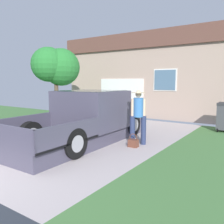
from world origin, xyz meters
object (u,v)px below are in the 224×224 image
at_px(pickup_truck, 88,119).
at_px(front_yard_tree, 56,66).
at_px(house_with_garage, 164,76).
at_px(person_with_hat, 138,115).
at_px(handbag, 133,143).

distance_m(pickup_truck, front_yard_tree, 5.11).
bearing_deg(pickup_truck, house_with_garage, 95.16).
height_order(person_with_hat, handbag, person_with_hat).
bearing_deg(house_with_garage, pickup_truck, -84.13).
bearing_deg(pickup_truck, person_with_hat, 16.44).
xyz_separation_m(pickup_truck, front_yard_tree, (-4.05, 2.40, 1.98)).
relative_size(handbag, front_yard_tree, 0.11).
height_order(person_with_hat, front_yard_tree, front_yard_tree).
distance_m(person_with_hat, house_with_garage, 8.67).
relative_size(pickup_truck, person_with_hat, 2.93).
xyz_separation_m(house_with_garage, front_yard_tree, (-3.16, -6.28, 0.40)).
relative_size(pickup_truck, handbag, 12.34).
distance_m(pickup_truck, house_with_garage, 8.87).
distance_m(person_with_hat, front_yard_tree, 6.23).
distance_m(person_with_hat, handbag, 0.88).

